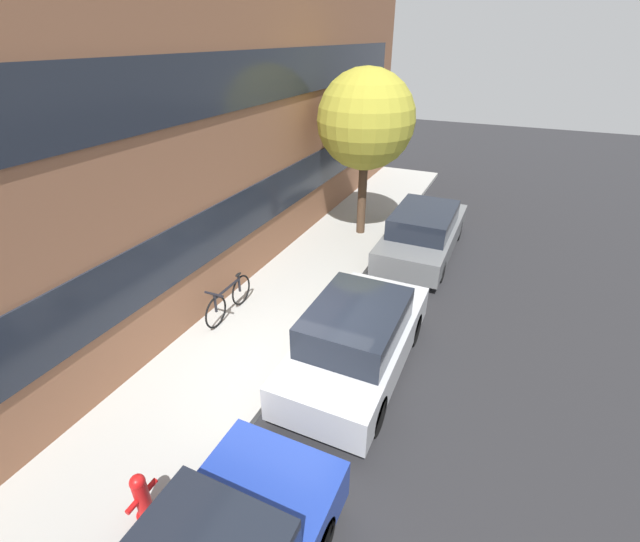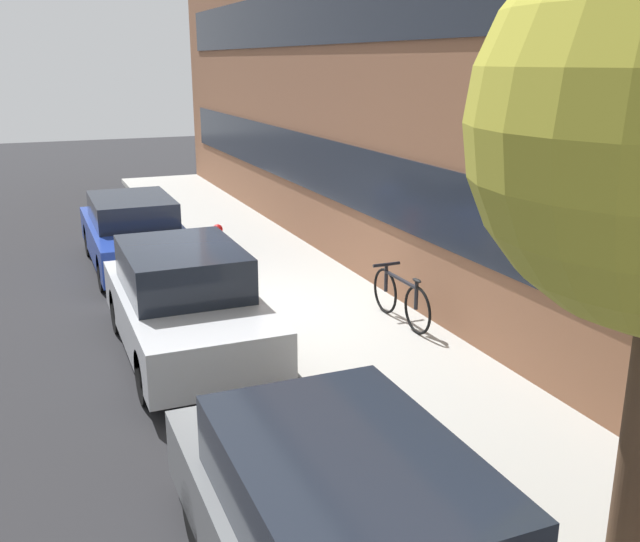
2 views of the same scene
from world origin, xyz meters
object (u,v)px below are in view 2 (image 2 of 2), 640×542
at_px(parked_car_blue, 134,233).
at_px(fire_hydrant, 218,244).
at_px(parked_car_silver, 186,303).
at_px(bicycle, 401,297).

bearing_deg(parked_car_blue, fire_hydrant, 60.29).
distance_m(parked_car_silver, fire_hydrant, 4.03).
bearing_deg(bicycle, parked_car_silver, 81.90).
bearing_deg(fire_hydrant, parked_car_blue, -119.71).
relative_size(parked_car_blue, fire_hydrant, 5.43).
bearing_deg(parked_car_silver, fire_hydrant, 159.31).
xyz_separation_m(parked_car_blue, bicycle, (4.96, 3.06, -0.15)).
height_order(parked_car_silver, fire_hydrant, parked_car_silver).
height_order(fire_hydrant, bicycle, bicycle).
distance_m(parked_car_blue, bicycle, 5.83).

